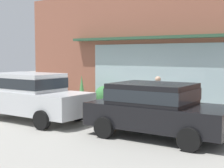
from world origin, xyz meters
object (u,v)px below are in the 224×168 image
pedestrian_with_handbag (157,94)px  potted_plant_window_left (141,103)px  fire_hydrant (134,106)px  parked_car_black (156,107)px  parked_car_silver (30,94)px  potted_plant_low_front (61,96)px  potted_plant_by_entrance (103,95)px  potted_plant_doorstep (82,91)px

pedestrian_with_handbag → potted_plant_window_left: size_ratio=2.77×
fire_hydrant → parked_car_black: parked_car_black is taller
parked_car_black → potted_plant_window_left: size_ratio=7.21×
parked_car_black → potted_plant_window_left: (-2.70, 3.83, -0.58)m
pedestrian_with_handbag → parked_car_silver: parked_car_silver is taller
parked_car_silver → fire_hydrant: bearing=41.5°
potted_plant_low_front → potted_plant_by_entrance: potted_plant_by_entrance is taller
pedestrian_with_handbag → potted_plant_window_left: bearing=-16.6°
potted_plant_doorstep → potted_plant_by_entrance: potted_plant_doorstep is taller
potted_plant_by_entrance → parked_car_silver: bearing=-91.7°
pedestrian_with_handbag → parked_car_black: pedestrian_with_handbag is taller
parked_car_black → potted_plant_low_front: 8.14m
parked_car_black → potted_plant_by_entrance: 6.16m
pedestrian_with_handbag → potted_plant_doorstep: pedestrian_with_handbag is taller
parked_car_silver → potted_plant_window_left: size_ratio=7.84×
pedestrian_with_handbag → potted_plant_low_front: size_ratio=2.68×
potted_plant_window_left → potted_plant_low_front: size_ratio=0.97×
potted_plant_window_left → potted_plant_doorstep: (-3.00, -0.30, 0.39)m
parked_car_silver → potted_plant_window_left: (2.16, 4.19, -0.66)m
parked_car_silver → parked_car_black: size_ratio=1.09×
potted_plant_by_entrance → potted_plant_window_left: bearing=-2.7°
potted_plant_window_left → potted_plant_by_entrance: bearing=177.3°
parked_car_black → potted_plant_low_front: parked_car_black is taller
parked_car_black → potted_plant_doorstep: size_ratio=2.89×
parked_car_silver → parked_car_black: 4.88m
potted_plant_window_left → potted_plant_doorstep: size_ratio=0.40×
fire_hydrant → potted_plant_by_entrance: size_ratio=0.96×
fire_hydrant → potted_plant_low_front: bearing=162.9°
pedestrian_with_handbag → potted_plant_doorstep: (-4.45, 1.00, -0.24)m
pedestrian_with_handbag → potted_plant_by_entrance: pedestrian_with_handbag is taller
pedestrian_with_handbag → potted_plant_doorstep: bearing=12.8°
parked_car_black → potted_plant_by_entrance: parked_car_black is taller
potted_plant_window_left → potted_plant_by_entrance: 2.05m
potted_plant_low_front → potted_plant_by_entrance: bearing=4.3°
potted_plant_window_left → potted_plant_by_entrance: (-2.04, 0.10, 0.20)m
parked_car_black → potted_plant_low_front: bearing=151.2°
fire_hydrant → potted_plant_doorstep: 3.94m
parked_car_black → potted_plant_window_left: 4.72m
parked_car_silver → potted_plant_doorstep: parked_car_silver is taller
pedestrian_with_handbag → potted_plant_window_left: (-1.44, 1.30, -0.62)m
parked_car_black → potted_plant_low_front: (-7.21, 3.74, -0.56)m
fire_hydrant → potted_plant_doorstep: size_ratio=0.62×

